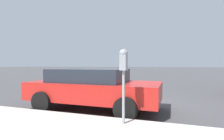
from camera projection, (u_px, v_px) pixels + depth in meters
name	position (u px, v px, depth m)	size (l,w,h in m)	color
ground_plane	(120.00, 103.00, 6.58)	(220.00, 220.00, 0.00)	#424244
parking_meter	(124.00, 67.00, 3.84)	(0.21, 0.19, 1.65)	gray
car_red	(93.00, 87.00, 5.76)	(2.09, 4.27, 1.32)	#B21E19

